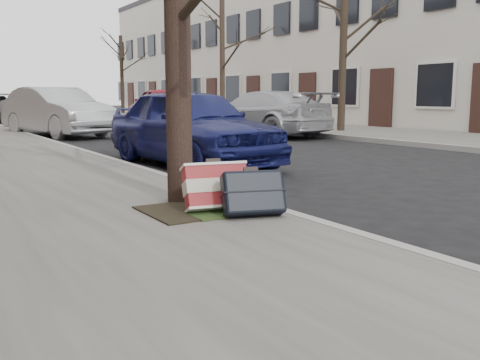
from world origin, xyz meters
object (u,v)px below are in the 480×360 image
suitcase_navy (253,193)px  car_near_front (191,126)px  suitcase_red (216,187)px  car_near_mid (57,112)px

suitcase_navy → car_near_front: bearing=87.8°
suitcase_red → car_near_front: size_ratio=0.15×
suitcase_red → suitcase_navy: (0.17, -0.36, -0.01)m
suitcase_navy → suitcase_red: bearing=133.4°
suitcase_red → car_near_front: (1.74, 3.95, 0.32)m
car_near_mid → suitcase_red: bearing=-111.3°
suitcase_red → suitcase_navy: bearing=-52.7°
suitcase_red → car_near_front: car_near_front is taller
suitcase_red → car_near_mid: bearing=94.9°
car_near_front → car_near_mid: car_near_mid is taller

